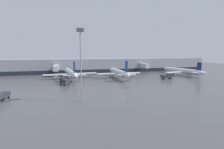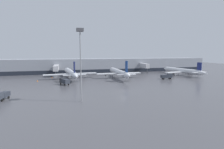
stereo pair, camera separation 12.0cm
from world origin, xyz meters
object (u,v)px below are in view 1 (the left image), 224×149
object	(u,v)px
parked_jet_1	(71,73)
parked_jet_2	(119,72)
service_truck_1	(2,95)
traffic_cone_4	(77,77)
apron_light_mast_1	(80,45)
service_truck_2	(167,76)
traffic_cone_3	(52,77)
service_truck_0	(65,81)
traffic_cone_1	(37,81)
parked_jet_0	(183,71)

from	to	relation	value
parked_jet_1	parked_jet_2	bearing A→B (deg)	-107.01
parked_jet_2	service_truck_1	xyz separation A→B (m)	(-43.73, -31.90, -1.54)
traffic_cone_4	apron_light_mast_1	distance (m)	48.29
service_truck_2	traffic_cone_3	xyz separation A→B (m)	(-55.54, 19.06, -1.26)
service_truck_0	traffic_cone_3	distance (m)	23.06
parked_jet_1	traffic_cone_3	xyz separation A→B (m)	(-9.51, 5.25, -2.61)
traffic_cone_4	service_truck_0	bearing A→B (deg)	-108.22
parked_jet_1	traffic_cone_3	world-z (taller)	parked_jet_1
parked_jet_2	traffic_cone_3	bearing A→B (deg)	73.99
traffic_cone_4	service_truck_2	bearing A→B (deg)	-21.04
traffic_cone_1	apron_light_mast_1	world-z (taller)	apron_light_mast_1
service_truck_1	parked_jet_1	bearing A→B (deg)	165.52
parked_jet_0	parked_jet_2	world-z (taller)	parked_jet_2
parked_jet_1	traffic_cone_4	bearing A→B (deg)	-59.75
service_truck_0	service_truck_1	size ratio (longest dim) A/B	0.98
traffic_cone_1	traffic_cone_4	distance (m)	19.98
traffic_cone_1	traffic_cone_3	xyz separation A→B (m)	(5.57, 10.18, 0.02)
service_truck_1	traffic_cone_1	xyz separation A→B (m)	(4.50, 31.31, -1.15)
parked_jet_1	parked_jet_2	size ratio (longest dim) A/B	1.01
parked_jet_1	traffic_cone_4	distance (m)	4.99
traffic_cone_1	service_truck_0	bearing A→B (deg)	-44.48
parked_jet_2	service_truck_2	world-z (taller)	parked_jet_2
parked_jet_0	parked_jet_1	world-z (taller)	parked_jet_1
service_truck_2	traffic_cone_3	world-z (taller)	service_truck_2
parked_jet_1	service_truck_2	size ratio (longest dim) A/B	5.83
parked_jet_1	traffic_cone_1	bearing A→B (deg)	101.26
parked_jet_2	service_truck_0	xyz separation A→B (m)	(-27.12, -12.49, -1.38)
parked_jet_2	traffic_cone_3	xyz separation A→B (m)	(-33.66, 9.59, -2.67)
service_truck_2	apron_light_mast_1	bearing A→B (deg)	-141.44
service_truck_1	service_truck_2	size ratio (longest dim) A/B	0.90
traffic_cone_1	traffic_cone_3	bearing A→B (deg)	61.31
parked_jet_2	traffic_cone_1	bearing A→B (deg)	90.75
traffic_cone_4	parked_jet_1	bearing A→B (deg)	-142.92
service_truck_1	traffic_cone_1	bearing A→B (deg)	-174.27
service_truck_2	traffic_cone_1	world-z (taller)	service_truck_2
traffic_cone_1	apron_light_mast_1	bearing A→B (deg)	-66.41
parked_jet_0	parked_jet_1	bearing A→B (deg)	77.03
parked_jet_0	traffic_cone_4	size ratio (longest dim) A/B	43.19
service_truck_0	traffic_cone_1	xyz separation A→B (m)	(-12.12, 11.90, -1.31)
traffic_cone_1	apron_light_mast_1	size ratio (longest dim) A/B	0.03
traffic_cone_1	traffic_cone_4	bearing A→B (deg)	22.10
parked_jet_1	service_truck_2	xyz separation A→B (m)	(46.04, -13.80, -1.35)
parked_jet_0	parked_jet_2	xyz separation A→B (m)	(-38.92, -1.19, 0.42)
apron_light_mast_1	service_truck_1	bearing A→B (deg)	161.55
parked_jet_0	parked_jet_1	distance (m)	63.15
service_truck_0	service_truck_1	bearing A→B (deg)	108.03
parked_jet_1	service_truck_1	bearing A→B (deg)	144.79
service_truck_1	service_truck_2	bearing A→B (deg)	122.78
parked_jet_0	apron_light_mast_1	bearing A→B (deg)	113.10
service_truck_2	service_truck_1	bearing A→B (deg)	-156.22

